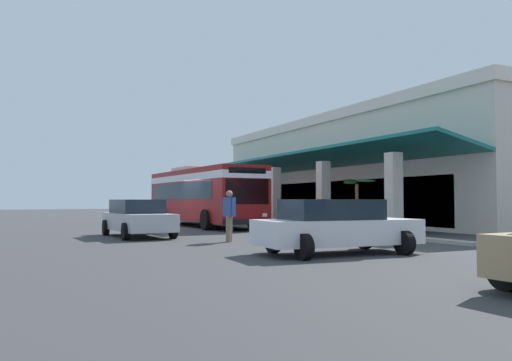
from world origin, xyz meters
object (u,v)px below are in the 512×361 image
(pedestrian, at_px, (229,213))
(transit_bus, at_px, (202,193))
(parked_sedan_white, at_px, (336,226))
(potted_palm, at_px, (357,216))
(parked_sedan_silver, at_px, (138,218))

(pedestrian, bearing_deg, transit_bus, 165.53)
(parked_sedan_white, bearing_deg, transit_bus, 173.98)
(parked_sedan_white, bearing_deg, potted_palm, 139.95)
(transit_bus, distance_m, parked_sedan_silver, 8.43)
(transit_bus, relative_size, parked_sedan_silver, 2.50)
(transit_bus, distance_m, potted_palm, 9.02)
(pedestrian, bearing_deg, parked_sedan_white, 12.71)
(parked_sedan_white, bearing_deg, parked_sedan_silver, -158.50)
(transit_bus, height_order, parked_sedan_silver, transit_bus)
(transit_bus, xyz_separation_m, pedestrian, (10.50, -2.71, -0.84))
(transit_bus, xyz_separation_m, potted_palm, (7.34, 5.11, -1.17))
(transit_bus, bearing_deg, parked_sedan_white, -6.02)
(parked_sedan_white, relative_size, parked_sedan_silver, 0.99)
(parked_sedan_white, xyz_separation_m, parked_sedan_silver, (-8.67, -3.42, 0.00))
(parked_sedan_silver, bearing_deg, transit_bus, 142.97)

